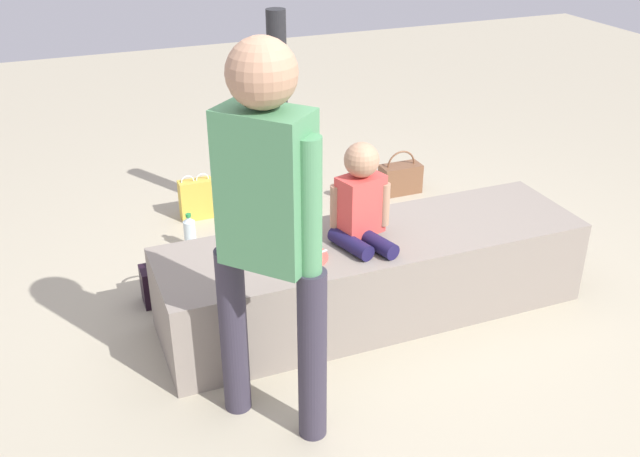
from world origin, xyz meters
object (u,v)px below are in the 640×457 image
cake_plate (304,254)px  water_bottle_near_gift (190,233)px  adult_standing (267,214)px  party_cup_red (344,190)px  cake_box_white (292,264)px  handbag_brown_canvas (400,178)px  child_seated (361,200)px  handbag_black_leather (173,280)px  gift_bag (197,199)px

cake_plate → water_bottle_near_gift: bearing=106.4°
adult_standing → cake_plate: 0.75m
adult_standing → party_cup_red: 2.34m
party_cup_red → cake_box_white: bearing=-129.3°
adult_standing → handbag_brown_canvas: 2.49m
child_seated → handbag_black_leather: bearing=148.2°
cake_plate → handbag_brown_canvas: size_ratio=0.74×
cake_plate → handbag_black_leather: bearing=132.3°
cake_box_white → handbag_black_leather: 0.65m
child_seated → handbag_brown_canvas: 1.63m
water_bottle_near_gift → party_cup_red: bearing=15.7°
handbag_brown_canvas → child_seated: bearing=-125.2°
child_seated → handbag_brown_canvas: size_ratio=1.60×
party_cup_red → handbag_black_leather: bearing=-148.1°
child_seated → handbag_brown_canvas: bearing=54.8°
adult_standing → handbag_black_leather: size_ratio=4.82×
cake_plate → water_bottle_near_gift: (-0.31, 1.06, -0.35)m
handbag_black_leather → handbag_brown_canvas: (1.70, 0.75, -0.00)m
handbag_black_leather → gift_bag: bearing=69.7°
handbag_black_leather → cake_box_white: bearing=0.8°
handbag_brown_canvas → cake_box_white: bearing=-144.6°
cake_plate → gift_bag: cake_plate is taller
child_seated → cake_plate: 0.36m
water_bottle_near_gift → party_cup_red: 1.16m
adult_standing → handbag_black_leather: (-0.19, 1.05, -0.82)m
child_seated → gift_bag: size_ratio=1.64×
cake_box_white → party_cup_red: bearing=50.7°
cake_box_white → cake_plate: bearing=-104.1°
child_seated → water_bottle_near_gift: 1.30m
child_seated → party_cup_red: 1.53m
gift_bag → water_bottle_near_gift: (-0.13, -0.38, -0.03)m
cake_plate → child_seated: bearing=10.5°
cake_plate → water_bottle_near_gift: 1.16m
gift_bag → adult_standing: bearing=-94.0°
adult_standing → gift_bag: (0.13, 1.93, -0.80)m
party_cup_red → handbag_black_leather: size_ratio=0.36×
cake_plate → adult_standing: bearing=-123.0°
gift_bag → cake_box_white: gift_bag is taller
gift_bag → handbag_brown_canvas: size_ratio=0.98×
child_seated → party_cup_red: bearing=69.3°
party_cup_red → handbag_brown_canvas: bearing=-8.9°
water_bottle_near_gift → cake_box_white: (0.46, -0.49, -0.04)m
party_cup_red → handbag_black_leather: (-1.31, -0.81, 0.05)m
cake_plate → handbag_brown_canvas: cake_plate is taller
water_bottle_near_gift → gift_bag: bearing=71.1°
party_cup_red → cake_plate: bearing=-120.2°
handbag_brown_canvas → gift_bag: bearing=174.5°
gift_bag → party_cup_red: 0.99m
handbag_black_leather → party_cup_red: bearing=31.9°
child_seated → party_cup_red: child_seated is taller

